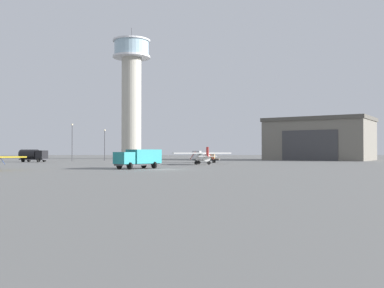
{
  "coord_description": "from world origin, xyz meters",
  "views": [
    {
      "loc": [
        4.55,
        -59.02,
        2.57
      ],
      "look_at": [
        3.48,
        22.09,
        3.84
      ],
      "focal_mm": 40.42,
      "sensor_mm": 36.0,
      "label": 1
    }
  ],
  "objects": [
    {
      "name": "ground_plane",
      "position": [
        0.0,
        0.0,
        0.0
      ],
      "size": [
        400.0,
        400.0,
        0.0
      ],
      "primitive_type": "plane",
      "color": "slate"
    },
    {
      "name": "control_tower",
      "position": [
        -16.85,
        79.71,
        23.19
      ],
      "size": [
        12.01,
        12.01,
        42.33
      ],
      "color": "#B2AD9E",
      "rests_on": "ground_plane"
    },
    {
      "name": "hangar",
      "position": [
        38.12,
        60.3,
        5.78
      ],
      "size": [
        32.8,
        30.06,
        11.52
      ],
      "rotation": [
        0.0,
        0.0,
        -2.13
      ],
      "color": "#6B665B",
      "rests_on": "ground_plane"
    },
    {
      "name": "airplane_white",
      "position": [
        5.42,
        20.5,
        1.52
      ],
      "size": [
        11.02,
        8.6,
        3.25
      ],
      "rotation": [
        0.0,
        0.0,
        1.81
      ],
      "color": "white",
      "rests_on": "ground_plane"
    },
    {
      "name": "truck_fuel_tanker_black",
      "position": [
        -32.88,
        38.42,
        1.62
      ],
      "size": [
        6.77,
        4.19,
        2.86
      ],
      "rotation": [
        0.0,
        0.0,
        5.98
      ],
      "color": "#38383D",
      "rests_on": "ground_plane"
    },
    {
      "name": "truck_flatbed_silver",
      "position": [
        5.45,
        33.28,
        1.24
      ],
      "size": [
        6.01,
        3.81,
        2.55
      ],
      "rotation": [
        0.0,
        0.0,
        2.95
      ],
      "color": "#38383D",
      "rests_on": "ground_plane"
    },
    {
      "name": "truck_box_teal",
      "position": [
        -3.89,
        2.61,
        1.56
      ],
      "size": [
        6.53,
        6.85,
        2.75
      ],
      "rotation": [
        0.0,
        0.0,
        3.98
      ],
      "color": "#38383D",
      "rests_on": "ground_plane"
    },
    {
      "name": "light_post_east",
      "position": [
        -25.87,
        45.06,
        5.4
      ],
      "size": [
        0.44,
        0.44,
        9.12
      ],
      "color": "#38383D",
      "rests_on": "ground_plane"
    },
    {
      "name": "light_post_centre",
      "position": [
        -19.28,
        51.15,
        4.84
      ],
      "size": [
        0.44,
        0.44,
        8.05
      ],
      "color": "#38383D",
      "rests_on": "ground_plane"
    }
  ]
}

